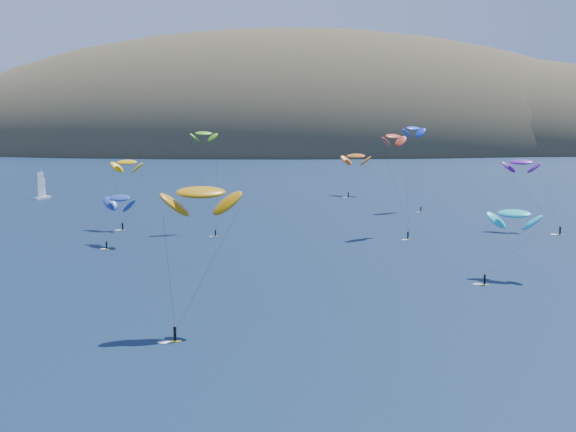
# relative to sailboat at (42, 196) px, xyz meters

# --- Properties ---
(ground) EXTENTS (2800.00, 2800.00, 0.00)m
(ground) POSITION_rel_sailboat_xyz_m (79.20, -195.47, -0.89)
(ground) COLOR black
(ground) RESTS_ON ground
(island) EXTENTS (730.00, 300.00, 210.00)m
(island) POSITION_rel_sailboat_xyz_m (118.60, 366.89, -11.63)
(island) COLOR #3D3526
(island) RESTS_ON ground
(sailboat) EXTENTS (8.57, 8.20, 10.25)m
(sailboat) POSITION_rel_sailboat_xyz_m (0.00, 0.00, 0.00)
(sailboat) COLOR white
(sailboat) RESTS_ON ground
(kitesurfer_1) EXTENTS (9.24, 8.57, 18.74)m
(kitesurfer_1) POSITION_rel_sailboat_xyz_m (39.49, -67.94, 15.46)
(kitesurfer_1) COLOR gold
(kitesurfer_1) RESTS_ON ground
(kitesurfer_2) EXTENTS (10.99, 10.63, 21.17)m
(kitesurfer_2) POSITION_rel_sailboat_xyz_m (64.56, -162.14, 17.40)
(kitesurfer_2) COLOR gold
(kitesurfer_2) RESTS_ON ground
(kitesurfer_3) EXTENTS (7.37, 13.09, 25.47)m
(kitesurfer_3) POSITION_rel_sailboat_xyz_m (58.91, -72.61, 22.67)
(kitesurfer_3) COLOR gold
(kitesurfer_3) RESTS_ON ground
(kitesurfer_4) EXTENTS (9.28, 9.49, 26.36)m
(kitesurfer_4) POSITION_rel_sailboat_xyz_m (117.31, -34.33, 23.05)
(kitesurfer_4) COLOR gold
(kitesurfer_4) RESTS_ON ground
(kitesurfer_5) EXTENTS (12.46, 11.45, 13.76)m
(kitesurfer_5) POSITION_rel_sailboat_xyz_m (116.67, -130.63, 10.31)
(kitesurfer_5) COLOR gold
(kitesurfer_5) RESTS_ON ground
(kitesurfer_6) EXTENTS (12.15, 13.95, 19.02)m
(kitesurfer_6) POSITION_rel_sailboat_xyz_m (136.55, -73.65, 15.66)
(kitesurfer_6) COLOR gold
(kitesurfer_6) RESTS_ON ground
(kitesurfer_9) EXTENTS (8.45, 12.54, 25.34)m
(kitesurfer_9) POSITION_rel_sailboat_xyz_m (103.66, -80.86, 22.14)
(kitesurfer_9) COLOR gold
(kitesurfer_9) RESTS_ON ground
(kitesurfer_10) EXTENTS (9.93, 12.40, 12.84)m
(kitesurfer_10) POSITION_rel_sailboat_xyz_m (41.86, -93.18, 9.29)
(kitesurfer_10) COLOR gold
(kitesurfer_10) RESTS_ON ground
(kitesurfer_11) EXTENTS (11.59, 14.04, 16.52)m
(kitesurfer_11) POSITION_rel_sailboat_xyz_m (105.71, 8.88, 12.66)
(kitesurfer_11) COLOR gold
(kitesurfer_11) RESTS_ON ground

